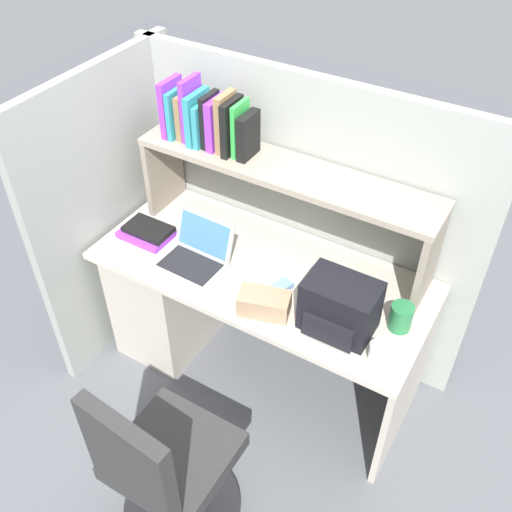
% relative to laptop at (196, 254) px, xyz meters
% --- Properties ---
extents(ground_plane, '(8.00, 8.00, 0.00)m').
position_rel_laptop_xyz_m(ground_plane, '(0.29, 0.12, -0.78)').
color(ground_plane, '#595B60').
extents(desk, '(1.60, 0.70, 0.73)m').
position_rel_laptop_xyz_m(desk, '(-0.10, 0.12, -0.38)').
color(desk, beige).
rests_on(desk, ground_plane).
extents(cubicle_partition_rear, '(1.84, 0.05, 1.55)m').
position_rel_laptop_xyz_m(cubicle_partition_rear, '(0.29, 0.50, -0.01)').
color(cubicle_partition_rear, '#939991').
rests_on(cubicle_partition_rear, ground_plane).
extents(cubicle_partition_left, '(0.05, 1.06, 1.55)m').
position_rel_laptop_xyz_m(cubicle_partition_left, '(-0.56, 0.07, -0.01)').
color(cubicle_partition_left, '#939991').
rests_on(cubicle_partition_left, ground_plane).
extents(overhead_hutch, '(1.44, 0.28, 0.45)m').
position_rel_laptop_xyz_m(overhead_hutch, '(0.29, 0.32, 0.30)').
color(overhead_hutch, gray).
rests_on(overhead_hutch, desk).
extents(reference_books_on_shelf, '(0.45, 0.18, 0.30)m').
position_rel_laptop_xyz_m(reference_books_on_shelf, '(-0.11, 0.32, 0.52)').
color(reference_books_on_shelf, purple).
rests_on(reference_books_on_shelf, overhead_hutch).
extents(laptop, '(0.32, 0.27, 0.22)m').
position_rel_laptop_xyz_m(laptop, '(0.00, 0.00, 0.00)').
color(laptop, '#B7BABF').
rests_on(laptop, desk).
extents(backpack, '(0.30, 0.23, 0.24)m').
position_rel_laptop_xyz_m(backpack, '(0.74, -0.03, 0.07)').
color(backpack, black).
rests_on(backpack, desk).
extents(computer_mouse, '(0.09, 0.12, 0.03)m').
position_rel_laptop_xyz_m(computer_mouse, '(0.43, 0.04, -0.03)').
color(computer_mouse, '#7299C6').
rests_on(computer_mouse, desk).
extents(paper_cup, '(0.08, 0.08, 0.09)m').
position_rel_laptop_xyz_m(paper_cup, '(0.96, -0.11, -0.01)').
color(paper_cup, white).
rests_on(paper_cup, desk).
extents(tissue_box, '(0.25, 0.18, 0.10)m').
position_rel_laptop_xyz_m(tissue_box, '(0.44, -0.11, -0.00)').
color(tissue_box, '#9E7F60').
rests_on(tissue_box, desk).
extents(snack_canister, '(0.10, 0.10, 0.12)m').
position_rel_laptop_xyz_m(snack_canister, '(0.97, 0.10, 0.01)').
color(snack_canister, '#26723F').
rests_on(snack_canister, desk).
extents(desk_book_stack, '(0.25, 0.17, 0.06)m').
position_rel_laptop_xyz_m(desk_book_stack, '(-0.32, 0.03, -0.02)').
color(desk_book_stack, purple).
rests_on(desk_book_stack, desk).
extents(office_chair, '(0.52, 0.52, 0.93)m').
position_rel_laptop_xyz_m(office_chair, '(0.39, -0.80, -0.39)').
color(office_chair, black).
rests_on(office_chair, ground_plane).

